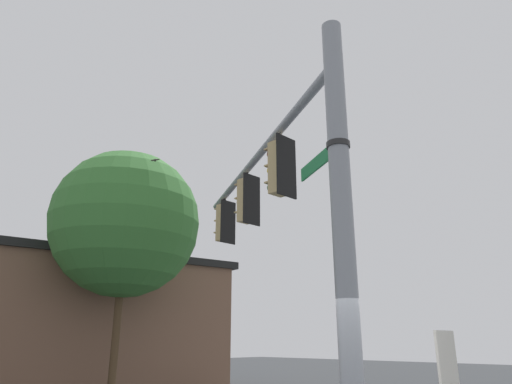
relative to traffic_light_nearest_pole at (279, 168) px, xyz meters
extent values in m
cylinder|color=gray|center=(-1.13, -2.14, -1.84)|extent=(0.30, 0.30, 6.67)
cylinder|color=gray|center=(0.79, 1.45, 0.78)|extent=(3.99, 7.24, 0.17)
cylinder|color=black|center=(0.00, -0.02, 0.61)|extent=(0.08, 0.08, 0.18)
cube|color=tan|center=(0.00, -0.02, -0.01)|extent=(0.36, 0.30, 1.05)
sphere|color=#590F0F|center=(0.00, 0.17, 0.34)|extent=(0.22, 0.22, 0.22)
cube|color=tan|center=(0.00, 0.19, 0.44)|extent=(0.24, 0.20, 0.03)
sphere|color=yellow|center=(0.00, 0.17, -0.01)|extent=(0.22, 0.22, 0.22)
cube|color=tan|center=(0.00, 0.19, 0.09)|extent=(0.24, 0.20, 0.03)
sphere|color=#0F4C19|center=(0.00, 0.17, -0.36)|extent=(0.22, 0.22, 0.22)
cube|color=tan|center=(0.00, 0.19, -0.26)|extent=(0.24, 0.20, 0.03)
cube|color=black|center=(0.00, -0.19, -0.01)|extent=(0.54, 0.03, 1.22)
cylinder|color=black|center=(1.08, 2.00, 0.61)|extent=(0.08, 0.08, 0.18)
cube|color=tan|center=(1.08, 2.00, -0.01)|extent=(0.36, 0.30, 1.05)
sphere|color=#590F0F|center=(1.08, 2.19, 0.34)|extent=(0.22, 0.22, 0.22)
cube|color=tan|center=(1.08, 2.21, 0.44)|extent=(0.24, 0.20, 0.03)
sphere|color=yellow|center=(1.08, 2.19, -0.01)|extent=(0.22, 0.22, 0.22)
cube|color=tan|center=(1.08, 2.21, 0.09)|extent=(0.24, 0.20, 0.03)
sphere|color=#0F4C19|center=(1.08, 2.19, -0.36)|extent=(0.22, 0.22, 0.22)
cube|color=tan|center=(1.08, 2.21, -0.26)|extent=(0.24, 0.20, 0.03)
cube|color=black|center=(1.08, 1.83, -0.01)|extent=(0.54, 0.03, 1.22)
cylinder|color=black|center=(2.17, 4.02, 0.61)|extent=(0.08, 0.08, 0.18)
cube|color=tan|center=(2.17, 4.02, -0.01)|extent=(0.36, 0.30, 1.05)
sphere|color=#590F0F|center=(2.17, 4.21, 0.34)|extent=(0.22, 0.22, 0.22)
cube|color=tan|center=(2.17, 4.23, 0.44)|extent=(0.24, 0.20, 0.03)
sphere|color=yellow|center=(2.17, 4.21, -0.01)|extent=(0.22, 0.22, 0.22)
cube|color=tan|center=(2.17, 4.23, 0.09)|extent=(0.24, 0.20, 0.03)
sphere|color=#0F4C19|center=(2.17, 4.21, -0.36)|extent=(0.22, 0.22, 0.22)
cube|color=tan|center=(2.17, 4.23, -0.26)|extent=(0.24, 0.20, 0.03)
cube|color=black|center=(2.17, 3.85, -0.01)|extent=(0.54, 0.03, 1.22)
cube|color=#147238|center=(-0.78, -1.48, -0.52)|extent=(0.58, 1.04, 0.22)
cube|color=white|center=(-0.78, -1.47, -0.52)|extent=(0.56, 1.03, 0.04)
cylinder|color=#262626|center=(-1.13, -2.14, -0.52)|extent=(0.34, 0.34, 0.08)
ellipsoid|color=#4C4742|center=(1.23, 6.33, 2.28)|extent=(0.17, 0.21, 0.07)
cube|color=#4C4742|center=(1.25, 6.32, 2.29)|extent=(0.23, 0.17, 0.08)
cube|color=#4C4742|center=(1.22, 6.34, 2.29)|extent=(0.23, 0.17, 0.07)
cube|color=brown|center=(1.50, 13.77, -2.68)|extent=(14.13, 8.57, 4.98)
cube|color=#193F1E|center=(2.08, 17.27, -2.43)|extent=(11.93, 2.93, 0.30)
cube|color=black|center=(1.50, 13.77, -0.04)|extent=(14.70, 8.92, 0.30)
cylinder|color=#4C3823|center=(1.76, 8.76, -3.11)|extent=(0.25, 0.25, 4.11)
sphere|color=#387533|center=(1.76, 8.76, 0.74)|extent=(5.13, 5.13, 5.13)
cube|color=silver|center=(0.69, -2.56, -3.42)|extent=(0.60, 0.04, 0.76)
camera|label=1|loc=(-6.30, -5.57, -3.18)|focal=32.51mm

